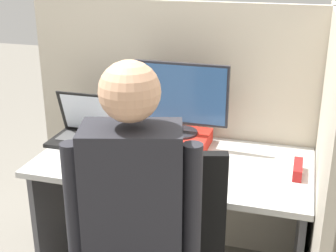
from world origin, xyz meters
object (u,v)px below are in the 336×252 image
object	(u,v)px
laptop	(86,132)
stapler	(298,169)
paper_box	(180,139)
person	(125,230)
monitor	(180,97)
carrot_toy	(189,173)

from	to	relation	value
laptop	stapler	size ratio (longest dim) A/B	2.11
laptop	stapler	xyz separation A→B (m)	(1.15, -0.10, -0.02)
paper_box	person	xyz separation A→B (m)	(0.07, -0.98, 0.06)
paper_box	person	world-z (taller)	person
paper_box	person	bearing A→B (deg)	-86.08
person	stapler	bearing A→B (deg)	54.89
paper_box	monitor	xyz separation A→B (m)	(0.00, 0.00, 0.24)
stapler	person	size ratio (longest dim) A/B	0.12
monitor	person	xyz separation A→B (m)	(0.07, -0.98, -0.18)
monitor	person	distance (m)	1.00
paper_box	monitor	distance (m)	0.24
paper_box	laptop	bearing A→B (deg)	-171.16
laptop	person	distance (m)	1.07
paper_box	carrot_toy	bearing A→B (deg)	-68.14
stapler	paper_box	bearing A→B (deg)	163.93
laptop	stapler	distance (m)	1.15
laptop	person	world-z (taller)	person
laptop	paper_box	bearing A→B (deg)	8.84
monitor	laptop	xyz separation A→B (m)	(-0.52, -0.08, -0.22)
monitor	laptop	distance (m)	0.57
monitor	carrot_toy	size ratio (longest dim) A/B	3.47
carrot_toy	paper_box	bearing A→B (deg)	111.86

